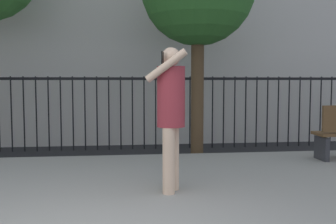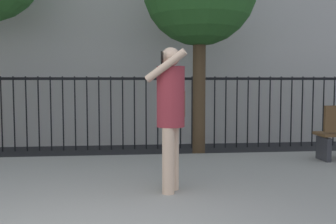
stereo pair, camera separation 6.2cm
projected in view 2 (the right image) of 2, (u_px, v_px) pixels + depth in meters
sidewalk at (93, 192)px, 5.34m from camera, size 28.00×4.40×0.15m
iron_fence at (105, 103)px, 8.93m from camera, size 12.03×0.04×1.60m
pedestrian_on_phone at (171, 108)px, 5.02m from camera, size 0.56×0.72×1.77m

